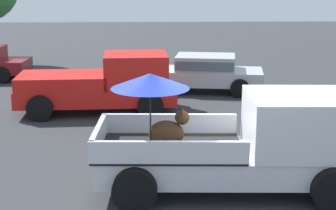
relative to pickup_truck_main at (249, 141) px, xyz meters
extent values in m
plane|color=#2D3033|center=(-0.39, 0.02, -0.99)|extent=(80.00, 80.00, 0.00)
cylinder|color=black|center=(1.41, 0.92, -0.59)|extent=(0.81, 0.32, 0.80)
cylinder|color=black|center=(1.32, -1.03, -0.59)|extent=(0.81, 0.32, 0.80)
cylinder|color=black|center=(-2.09, 1.08, -0.59)|extent=(0.81, 0.32, 0.80)
cylinder|color=black|center=(-2.18, -0.88, -0.59)|extent=(0.81, 0.32, 0.80)
cube|color=silver|center=(-0.39, 0.02, -0.42)|extent=(5.08, 2.02, 0.50)
cube|color=silver|center=(1.01, -0.04, 0.37)|extent=(2.18, 1.95, 1.08)
cube|color=black|center=(-1.54, 0.07, -0.14)|extent=(2.88, 1.96, 0.06)
cube|color=silver|center=(-1.49, 0.99, 0.09)|extent=(2.80, 0.23, 0.40)
cube|color=silver|center=(-1.58, -0.84, 0.09)|extent=(2.80, 0.23, 0.40)
cube|color=silver|center=(-2.88, 0.14, 0.09)|extent=(0.18, 1.84, 0.40)
ellipsoid|color=#472D19|center=(-1.59, 0.06, 0.15)|extent=(0.69, 0.35, 0.52)
sphere|color=#472D19|center=(-1.29, 0.05, 0.47)|extent=(0.29, 0.29, 0.28)
cone|color=#472D19|center=(-1.28, 0.13, 0.61)|extent=(0.09, 0.09, 0.12)
cone|color=#472D19|center=(-1.29, -0.03, 0.61)|extent=(0.09, 0.09, 0.12)
cylinder|color=black|center=(-1.89, -0.01, 0.49)|extent=(0.03, 0.03, 1.20)
cone|color=#1E33B7|center=(-1.89, -0.01, 1.19)|extent=(1.53, 1.53, 0.28)
cylinder|color=black|center=(-1.95, 7.20, -0.61)|extent=(0.77, 0.29, 0.76)
cylinder|color=black|center=(-1.86, 5.30, -0.61)|extent=(0.77, 0.29, 0.76)
cylinder|color=black|center=(-5.14, 7.06, -0.61)|extent=(0.77, 0.29, 0.76)
cylinder|color=black|center=(-5.06, 5.16, -0.61)|extent=(0.77, 0.29, 0.76)
cube|color=red|center=(-3.50, 6.18, -0.44)|extent=(4.87, 2.01, 0.50)
cube|color=red|center=(-2.31, 6.23, 0.31)|extent=(1.98, 1.88, 1.00)
cube|color=red|center=(-4.50, 6.14, 0.01)|extent=(2.78, 1.92, 0.40)
cylinder|color=black|center=(-1.42, 8.37, -0.66)|extent=(0.69, 0.32, 0.66)
cylinder|color=black|center=(-1.14, 10.11, -0.66)|extent=(0.69, 0.32, 0.66)
cylinder|color=black|center=(1.24, 7.93, -0.66)|extent=(0.69, 0.32, 0.66)
cylinder|color=black|center=(1.53, 9.67, -0.66)|extent=(0.69, 0.32, 0.66)
cube|color=#ADB2B7|center=(0.05, 9.02, -0.44)|extent=(4.53, 2.43, 0.52)
cube|color=#ADB2B7|center=(0.15, 9.00, 0.06)|extent=(2.33, 1.92, 0.56)
cube|color=#4C606B|center=(0.15, 9.00, 0.06)|extent=(2.28, 1.99, 0.32)
cylinder|color=black|center=(-7.69, 10.78, -0.66)|extent=(0.67, 0.24, 0.66)
cylinder|color=black|center=(-7.63, 12.54, -0.66)|extent=(0.67, 0.24, 0.66)
camera|label=1|loc=(-1.92, -9.28, 3.02)|focal=54.80mm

